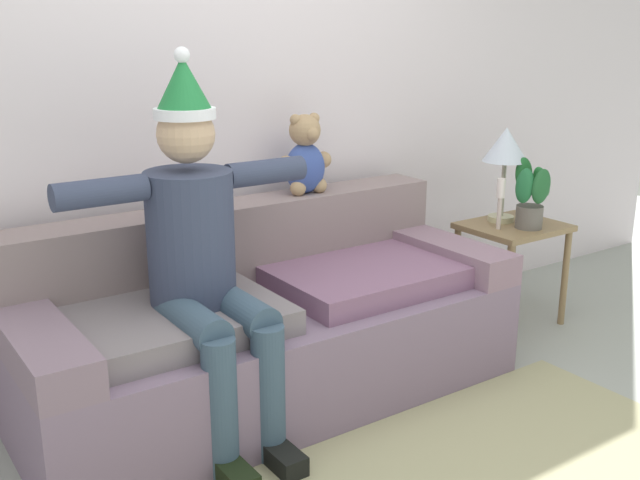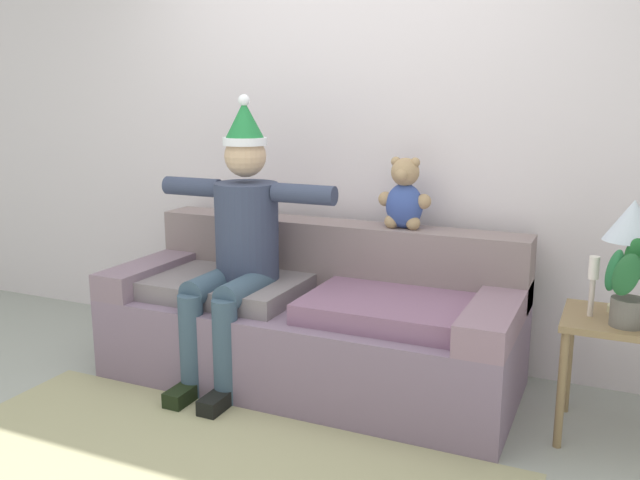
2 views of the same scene
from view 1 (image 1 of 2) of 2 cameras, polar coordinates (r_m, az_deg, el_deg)
name	(u,v)px [view 1 (image 1 of 2)]	position (r m, az deg, el deg)	size (l,w,h in m)	color
back_wall	(201,79)	(3.53, -9.10, 12.08)	(7.00, 0.10, 2.70)	silver
couch	(264,325)	(3.30, -4.27, -6.46)	(2.16, 0.90, 0.81)	slate
person_seated	(202,251)	(2.86, -9.01, -0.80)	(1.02, 0.77, 1.51)	#333B55
teddy_bear	(305,158)	(3.55, -1.12, 6.30)	(0.29, 0.17, 0.38)	#374D9A
side_table	(513,242)	(4.15, 14.49, -0.12)	(0.51, 0.43, 0.56)	olive
table_lamp	(506,149)	(4.09, 13.99, 6.75)	(0.24, 0.24, 0.51)	#BEB88D
potted_plant	(531,195)	(4.02, 15.85, 3.36)	(0.25, 0.24, 0.37)	#605A55
candle_tall	(500,197)	(3.96, 13.61, 3.24)	(0.04, 0.04, 0.27)	beige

